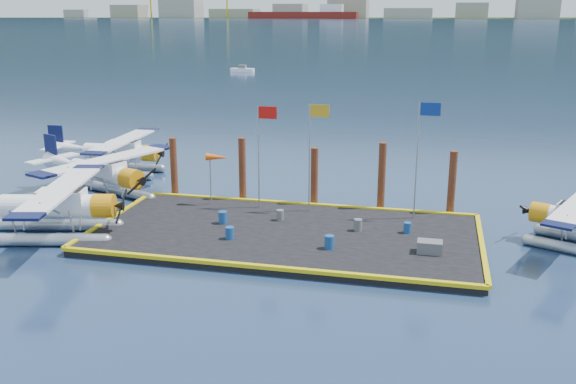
# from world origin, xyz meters

# --- Properties ---
(ground) EXTENTS (4000.00, 4000.00, 0.00)m
(ground) POSITION_xyz_m (0.00, 0.00, 0.00)
(ground) COLOR #192A4C
(ground) RESTS_ON ground
(dock) EXTENTS (20.00, 10.00, 0.40)m
(dock) POSITION_xyz_m (0.00, 0.00, 0.20)
(dock) COLOR black
(dock) RESTS_ON ground
(dock_bumpers) EXTENTS (20.25, 10.25, 0.18)m
(dock_bumpers) POSITION_xyz_m (0.00, 0.00, 0.49)
(dock_bumpers) COLOR #CFBA0C
(dock_bumpers) RESTS_ON dock
(far_backdrop) EXTENTS (3050.00, 2050.00, 810.00)m
(far_backdrop) POSITION_xyz_m (239.91, 1737.52, 9.45)
(far_backdrop) COLOR black
(far_backdrop) RESTS_ON ground
(seaplane_a) EXTENTS (9.58, 10.40, 3.69)m
(seaplane_a) POSITION_xyz_m (-11.79, -2.70, 1.61)
(seaplane_a) COLOR #939AA1
(seaplane_a) RESTS_ON ground
(seaplane_b) EXTENTS (9.56, 10.10, 3.66)m
(seaplane_b) POSITION_xyz_m (-12.82, 4.29, 1.60)
(seaplane_b) COLOR #939AA1
(seaplane_b) RESTS_ON ground
(seaplane_c) EXTENTS (8.88, 9.78, 3.48)m
(seaplane_c) POSITION_xyz_m (-15.00, 10.56, 1.52)
(seaplane_c) COLOR #939AA1
(seaplane_c) RESTS_ON ground
(drum_0) EXTENTS (0.48, 0.48, 0.67)m
(drum_0) POSITION_xyz_m (-3.63, 0.47, 0.74)
(drum_0) COLOR navy
(drum_0) RESTS_ON dock
(drum_1) EXTENTS (0.47, 0.47, 0.67)m
(drum_1) POSITION_xyz_m (2.69, -2.00, 0.73)
(drum_1) COLOR navy
(drum_1) RESTS_ON dock
(drum_2) EXTENTS (0.45, 0.45, 0.63)m
(drum_2) POSITION_xyz_m (3.71, 0.95, 0.71)
(drum_2) COLOR #545458
(drum_2) RESTS_ON dock
(drum_3) EXTENTS (0.45, 0.45, 0.63)m
(drum_3) POSITION_xyz_m (-2.50, -1.80, 0.72)
(drum_3) COLOR navy
(drum_3) RESTS_ON dock
(drum_4) EXTENTS (0.40, 0.40, 0.56)m
(drum_4) POSITION_xyz_m (6.28, 1.20, 0.68)
(drum_4) COLOR navy
(drum_4) RESTS_ON dock
(drum_5) EXTENTS (0.42, 0.42, 0.59)m
(drum_5) POSITION_xyz_m (-0.71, 1.71, 0.69)
(drum_5) COLOR #545458
(drum_5) RESTS_ON dock
(crate) EXTENTS (1.19, 0.79, 0.59)m
(crate) POSITION_xyz_m (7.47, -1.46, 0.70)
(crate) COLOR #545458
(crate) RESTS_ON dock
(flagpole_red) EXTENTS (1.14, 0.08, 6.00)m
(flagpole_red) POSITION_xyz_m (-2.29, 3.80, 4.40)
(flagpole_red) COLOR gray
(flagpole_red) RESTS_ON dock
(flagpole_yellow) EXTENTS (1.14, 0.08, 6.20)m
(flagpole_yellow) POSITION_xyz_m (0.70, 3.80, 4.51)
(flagpole_yellow) COLOR gray
(flagpole_yellow) RESTS_ON dock
(flagpole_blue) EXTENTS (1.14, 0.08, 6.50)m
(flagpole_blue) POSITION_xyz_m (6.70, 3.80, 4.69)
(flagpole_blue) COLOR gray
(flagpole_blue) RESTS_ON dock
(windsock) EXTENTS (1.40, 0.44, 3.12)m
(windsock) POSITION_xyz_m (-5.03, 3.80, 3.23)
(windsock) COLOR gray
(windsock) RESTS_ON dock
(piling_0) EXTENTS (0.44, 0.44, 4.00)m
(piling_0) POSITION_xyz_m (-8.50, 5.40, 2.00)
(piling_0) COLOR #401E12
(piling_0) RESTS_ON ground
(piling_1) EXTENTS (0.44, 0.44, 4.20)m
(piling_1) POSITION_xyz_m (-4.00, 5.40, 2.10)
(piling_1) COLOR #401E12
(piling_1) RESTS_ON ground
(piling_2) EXTENTS (0.44, 0.44, 3.80)m
(piling_2) POSITION_xyz_m (0.50, 5.40, 1.90)
(piling_2) COLOR #401E12
(piling_2) RESTS_ON ground
(piling_3) EXTENTS (0.44, 0.44, 4.30)m
(piling_3) POSITION_xyz_m (4.50, 5.40, 2.15)
(piling_3) COLOR #401E12
(piling_3) RESTS_ON ground
(piling_4) EXTENTS (0.44, 0.44, 4.00)m
(piling_4) POSITION_xyz_m (8.50, 5.40, 2.00)
(piling_4) COLOR #401E12
(piling_4) RESTS_ON ground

